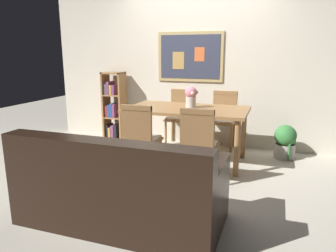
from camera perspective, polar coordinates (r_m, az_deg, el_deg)
The scene contains 11 objects.
ground_plane at distance 4.21m, azimuth 0.67°, elevation -7.80°, with size 12.00×12.00×0.00m, color beige.
wall_back_with_painting at distance 5.25m, azimuth 5.53°, elevation 10.86°, with size 5.20×0.14×2.60m.
dining_table at distance 4.39m, azimuth 3.43°, elevation 2.11°, with size 1.65×0.92×0.76m.
dining_chair_near_left at distance 3.84m, azimuth -5.03°, elevation -1.51°, with size 0.40×0.41×0.91m.
dining_chair_near_right at distance 3.61m, azimuth 5.59°, elevation -2.49°, with size 0.40×0.41×0.91m.
dining_chair_far_right at distance 5.11m, azimuth 10.00°, elevation 2.01°, with size 0.40×0.41×0.91m.
dining_chair_far_left at distance 5.24m, azimuth 2.24°, elevation 2.48°, with size 0.40×0.41×0.91m.
leather_couch at distance 2.89m, azimuth -8.91°, elevation -11.43°, with size 1.80×0.84×0.84m.
bookshelf at distance 5.63m, azimuth -9.79°, elevation 3.09°, with size 0.36×0.28×1.18m.
potted_ivy at distance 4.87m, azimuth 20.39°, elevation -2.69°, with size 0.31×0.33×0.53m.
flower_vase at distance 4.37m, azimuth 4.18°, elevation 5.39°, with size 0.18×0.17×0.29m.
Camera 1 is at (1.25, -3.73, 1.50)m, focal length 33.73 mm.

